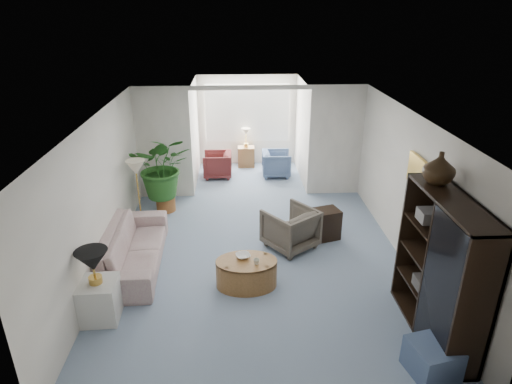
{
  "coord_description": "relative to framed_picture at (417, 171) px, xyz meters",
  "views": [
    {
      "loc": [
        -0.35,
        -6.32,
        4.09
      ],
      "look_at": [
        0.0,
        0.6,
        1.1
      ],
      "focal_mm": 30.89,
      "sensor_mm": 36.0,
      "label": 1
    }
  ],
  "objects": [
    {
      "name": "floor",
      "position": [
        -2.46,
        0.1,
        -1.7
      ],
      "size": [
        6.0,
        6.0,
        0.0
      ],
      "primitive_type": "plane",
      "color": "#7C91A4",
      "rests_on": "ground"
    },
    {
      "name": "sunroom_floor",
      "position": [
        -2.46,
        4.2,
        -1.7
      ],
      "size": [
        2.6,
        2.6,
        0.0
      ],
      "primitive_type": "plane",
      "color": "#7C91A4",
      "rests_on": "ground"
    },
    {
      "name": "back_pier_left",
      "position": [
        -4.36,
        3.1,
        -0.45
      ],
      "size": [
        1.2,
        0.12,
        2.5
      ],
      "primitive_type": "cube",
      "color": "white",
      "rests_on": "ground"
    },
    {
      "name": "back_pier_right",
      "position": [
        -0.56,
        3.1,
        -0.45
      ],
      "size": [
        1.2,
        0.12,
        2.5
      ],
      "primitive_type": "cube",
      "color": "white",
      "rests_on": "ground"
    },
    {
      "name": "back_header",
      "position": [
        -2.46,
        3.1,
        0.75
      ],
      "size": [
        2.6,
        0.12,
        0.1
      ],
      "primitive_type": "cube",
      "color": "white",
      "rests_on": "back_pier_left"
    },
    {
      "name": "window_pane",
      "position": [
        -2.46,
        5.28,
        -0.3
      ],
      "size": [
        2.2,
        0.02,
        1.5
      ],
      "primitive_type": "cube",
      "color": "white"
    },
    {
      "name": "window_blinds",
      "position": [
        -2.46,
        5.25,
        -0.3
      ],
      "size": [
        2.2,
        0.02,
        1.5
      ],
      "primitive_type": "cube",
      "color": "white"
    },
    {
      "name": "framed_picture",
      "position": [
        0.0,
        0.0,
        0.0
      ],
      "size": [
        0.04,
        0.5,
        0.4
      ],
      "primitive_type": "cube",
      "color": "#B2A28E"
    },
    {
      "name": "sofa",
      "position": [
        -4.53,
        0.24,
        -1.37
      ],
      "size": [
        0.97,
        2.31,
        0.67
      ],
      "primitive_type": "imported",
      "rotation": [
        0.0,
        0.0,
        1.6
      ],
      "color": "#B9AF9D",
      "rests_on": "ground"
    },
    {
      "name": "end_table",
      "position": [
        -4.73,
        -1.11,
        -1.41
      ],
      "size": [
        0.55,
        0.55,
        0.58
      ],
      "primitive_type": "cube",
      "rotation": [
        0.0,
        0.0,
        0.03
      ],
      "color": "silver",
      "rests_on": "ground"
    },
    {
      "name": "table_lamp",
      "position": [
        -4.73,
        -1.11,
        -0.77
      ],
      "size": [
        0.44,
        0.44,
        0.3
      ],
      "primitive_type": "cone",
      "color": "black",
      "rests_on": "end_table"
    },
    {
      "name": "floor_lamp",
      "position": [
        -4.67,
        1.63,
        -0.45
      ],
      "size": [
        0.36,
        0.36,
        0.28
      ],
      "primitive_type": "cone",
      "color": "beige",
      "rests_on": "ground"
    },
    {
      "name": "coffee_table",
      "position": [
        -2.67,
        -0.45,
        -1.47
      ],
      "size": [
        1.2,
        1.2,
        0.45
      ],
      "primitive_type": "cylinder",
      "rotation": [
        0.0,
        0.0,
        0.33
      ],
      "color": "#976237",
      "rests_on": "ground"
    },
    {
      "name": "coffee_bowl",
      "position": [
        -2.72,
        -0.35,
        -1.22
      ],
      "size": [
        0.28,
        0.28,
        0.05
      ],
      "primitive_type": "imported",
      "rotation": [
        0.0,
        0.0,
        0.33
      ],
      "color": "silver",
      "rests_on": "coffee_table"
    },
    {
      "name": "coffee_cup",
      "position": [
        -2.52,
        -0.55,
        -1.21
      ],
      "size": [
        0.12,
        0.12,
        0.09
      ],
      "primitive_type": "imported",
      "rotation": [
        0.0,
        0.0,
        0.33
      ],
      "color": "beige",
      "rests_on": "coffee_table"
    },
    {
      "name": "wingback_chair",
      "position": [
        -1.84,
        0.71,
        -1.33
      ],
      "size": [
        1.13,
        1.14,
        0.75
      ],
      "primitive_type": "imported",
      "rotation": [
        0.0,
        0.0,
        3.78
      ],
      "color": "#5A5147",
      "rests_on": "ground"
    },
    {
      "name": "side_table_dark",
      "position": [
        -1.14,
        1.01,
        -1.41
      ],
      "size": [
        0.57,
        0.51,
        0.58
      ],
      "primitive_type": "cube",
      "rotation": [
        0.0,
        0.0,
        0.29
      ],
      "color": "black",
      "rests_on": "ground"
    },
    {
      "name": "entertainment_cabinet",
      "position": [
        -0.23,
        -1.62,
        -0.72
      ],
      "size": [
        0.47,
        1.76,
        1.96
      ],
      "primitive_type": "cube",
      "color": "black",
      "rests_on": "ground"
    },
    {
      "name": "cabinet_urn",
      "position": [
        -0.23,
        -1.12,
        0.47
      ],
      "size": [
        0.4,
        0.4,
        0.42
      ],
      "primitive_type": "imported",
      "color": "black",
      "rests_on": "entertainment_cabinet"
    },
    {
      "name": "ottoman",
      "position": [
        -0.52,
        -2.33,
        -1.49
      ],
      "size": [
        0.62,
        0.62,
        0.41
      ],
      "primitive_type": "cube",
      "rotation": [
        0.0,
        0.0,
        0.22
      ],
      "color": "slate",
      "rests_on": "ground"
    },
    {
      "name": "plant_pot",
      "position": [
        -4.3,
        2.36,
        -1.54
      ],
      "size": [
        0.4,
        0.4,
        0.32
      ],
      "primitive_type": "cylinder",
      "color": "#95592B",
      "rests_on": "ground"
    },
    {
      "name": "house_plant",
      "position": [
        -4.3,
        2.36,
        -0.7
      ],
      "size": [
        1.22,
        1.06,
        1.36
      ],
      "primitive_type": "imported",
      "color": "#275F20",
      "rests_on": "plant_pot"
    },
    {
      "name": "sunroom_chair_blue",
      "position": [
        -1.76,
        4.3,
        -1.38
      ],
      "size": [
        0.72,
        0.7,
        0.65
      ],
      "primitive_type": "imported",
      "rotation": [
        0.0,
        0.0,
        1.55
      ],
      "color": "slate",
      "rests_on": "ground"
    },
    {
      "name": "sunroom_chair_maroon",
      "position": [
        -3.26,
        4.3,
        -1.38
      ],
      "size": [
        0.72,
        0.7,
        0.64
      ],
      "primitive_type": "imported",
      "rotation": [
        0.0,
        0.0,
        -1.59
      ],
      "color": "maroon",
      "rests_on": "ground"
    },
    {
      "name": "sunroom_table",
      "position": [
        -2.51,
        5.05,
        -1.43
      ],
      "size": [
        0.45,
        0.35,
        0.54
      ],
      "primitive_type": "cube",
      "rotation": [
        0.0,
        0.0,
        -0.02
      ],
      "color": "#976237",
      "rests_on": "ground"
    },
    {
      "name": "shelf_clutter",
      "position": [
        -0.28,
        -1.73,
        -0.61
      ],
      "size": [
        0.3,
        1.11,
        1.06
      ],
      "color": "#2E2A24",
      "rests_on": "entertainment_cabinet"
    }
  ]
}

